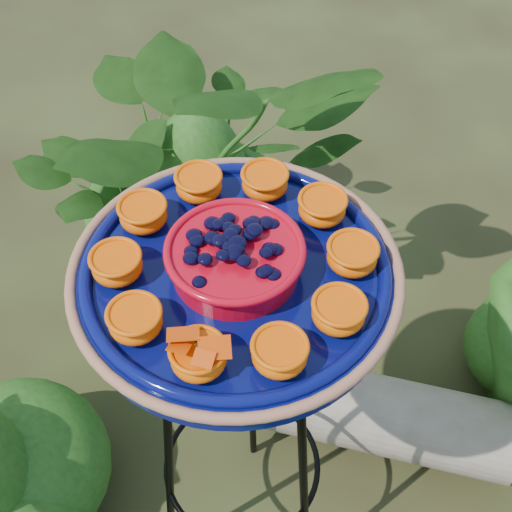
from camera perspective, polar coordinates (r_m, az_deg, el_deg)
name	(u,v)px	position (r m, az deg, el deg)	size (l,w,h in m)	color
ground_plane	(261,479)	(1.89, 0.38, -17.45)	(20.00, 20.00, 0.00)	black
tripod_stand	(240,409)	(1.35, -1.27, -12.12)	(0.42, 0.42, 0.91)	black
feeder_dish	(235,271)	(1.02, -1.65, -1.22)	(0.59, 0.59, 0.11)	#060C50
driftwood_log	(391,417)	(1.89, 10.76, -12.57)	(0.20, 0.20, 0.60)	tan
shrub_back_left	(199,172)	(1.89, -4.57, 6.71)	(0.84, 0.73, 0.94)	#214813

